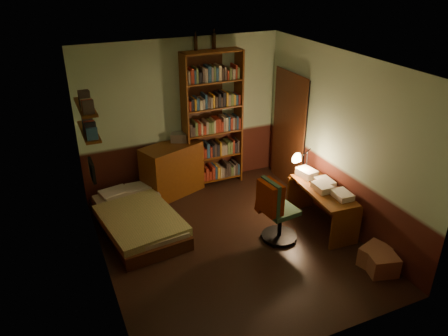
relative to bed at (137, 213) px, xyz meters
name	(u,v)px	position (x,y,z in m)	size (l,w,h in m)	color
floor	(231,243)	(1.13, -0.92, -0.28)	(3.50, 4.00, 0.02)	black
ceiling	(232,63)	(1.13, -0.92, 2.34)	(3.50, 4.00, 0.02)	silver
wall_back	(182,116)	(1.13, 1.09, 1.03)	(3.50, 0.02, 2.60)	#9DBB96
wall_left	(96,188)	(-0.63, -0.92, 1.03)	(0.02, 4.00, 2.60)	#9DBB96
wall_right	(340,141)	(2.89, -0.92, 1.03)	(0.02, 4.00, 2.60)	#9DBB96
wall_front	(321,245)	(1.13, -2.93, 1.03)	(3.50, 0.02, 2.60)	#9DBB96
doorway	(290,131)	(2.85, 0.38, 0.73)	(0.06, 0.90, 2.00)	black
door_trim	(288,132)	(2.82, 0.38, 0.73)	(0.02, 0.98, 2.08)	#3C1C0D
bed	(137,213)	(0.00, 0.00, 0.00)	(0.97, 1.81, 0.54)	olive
dresser	(172,170)	(0.83, 0.85, 0.18)	(1.01, 0.51, 0.90)	#5B2E0E
mini_stereo	(179,137)	(1.02, 0.97, 0.71)	(0.27, 0.21, 0.14)	#B2B2B7
bookshelf	(212,121)	(1.62, 0.93, 0.92)	(1.02, 0.32, 2.39)	#5B2E0E
bottle_left	(196,43)	(1.40, 1.04, 2.23)	(0.06, 0.06, 0.23)	black
bottle_right	(214,41)	(1.71, 1.04, 2.25)	(0.07, 0.07, 0.26)	black
desk	(321,208)	(2.57, -1.07, 0.05)	(0.50, 1.20, 0.64)	#5B2E0E
paper_stack	(307,173)	(2.57, -0.61, 0.43)	(0.22, 0.30, 0.12)	silver
desk_lamp	(307,154)	(2.66, -0.47, 0.68)	(0.18, 0.18, 0.61)	black
office_chair	(281,209)	(1.83, -1.10, 0.24)	(0.51, 0.44, 1.01)	#2D4E36
red_jacket	(284,158)	(1.91, -0.97, 0.97)	(0.21, 0.39, 0.46)	maroon
wall_shelf_lower	(89,131)	(-0.51, 0.18, 1.33)	(0.20, 0.90, 0.03)	#5B2E0E
wall_shelf_upper	(85,107)	(-0.51, 0.18, 1.68)	(0.20, 0.90, 0.03)	#5B2E0E
framed_picture	(92,170)	(-0.59, -0.32, 0.98)	(0.04, 0.32, 0.26)	black
cardboard_box_a	(383,265)	(2.66, -2.32, -0.13)	(0.36, 0.29, 0.27)	#9A6144
cardboard_box_b	(375,256)	(2.69, -2.15, -0.13)	(0.38, 0.32, 0.27)	#9A6144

